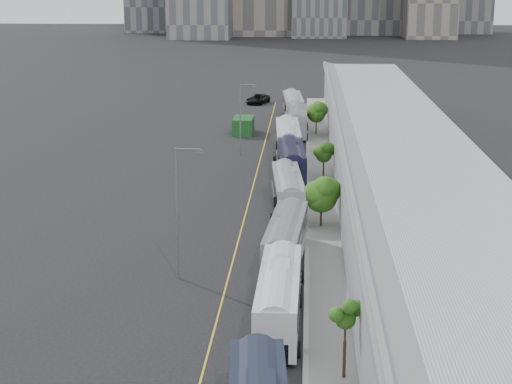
# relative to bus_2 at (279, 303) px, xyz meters

# --- Properties ---
(sidewalk) EXTENTS (10.00, 170.00, 0.12)m
(sidewalk) POSITION_rel_bus_2_xyz_m (6.53, 19.37, -1.48)
(sidewalk) COLOR gray
(sidewalk) RESTS_ON ground
(lane_line) EXTENTS (0.12, 160.00, 0.02)m
(lane_line) POSITION_rel_bus_2_xyz_m (-3.97, 19.37, -1.53)
(lane_line) COLOR gold
(lane_line) RESTS_ON ground
(depot) EXTENTS (12.45, 160.40, 7.20)m
(depot) POSITION_rel_bus_2_xyz_m (10.53, 19.37, 1.97)
(depot) COLOR gray
(depot) RESTS_ON ground
(bus_2) EXTENTS (2.80, 12.52, 3.65)m
(bus_2) POSITION_rel_bus_2_xyz_m (0.00, 0.00, 0.00)
(bus_2) COLOR silver
(bus_2) RESTS_ON ground
(bus_3) EXTENTS (3.31, 12.40, 3.58)m
(bus_3) POSITION_rel_bus_2_xyz_m (0.11, 12.37, -0.03)
(bus_3) COLOR slate
(bus_3) RESTS_ON ground
(bus_4) EXTENTS (3.49, 12.74, 3.68)m
(bus_4) POSITION_rel_bus_2_xyz_m (-0.12, 27.34, 0.01)
(bus_4) COLOR #96989F
(bus_4) RESTS_ON ground
(bus_5) EXTENTS (3.52, 13.65, 3.95)m
(bus_5) POSITION_rel_bus_2_xyz_m (-0.09, 40.58, 0.13)
(bus_5) COLOR black
(bus_5) RESTS_ON ground
(bus_6) EXTENTS (3.46, 14.07, 4.08)m
(bus_6) POSITION_rel_bus_2_xyz_m (-0.72, 52.43, 0.18)
(bus_6) COLOR white
(bus_6) RESTS_ON ground
(bus_7) EXTENTS (2.87, 12.85, 3.75)m
(bus_7) POSITION_rel_bus_2_xyz_m (0.30, 67.73, 0.04)
(bus_7) COLOR gray
(bus_7) RESTS_ON ground
(bus_8) EXTENTS (3.54, 13.54, 3.92)m
(bus_8) POSITION_rel_bus_2_xyz_m (-0.62, 81.41, 0.11)
(bus_8) COLOR silver
(bus_8) RESTS_ON ground
(tree_1) EXTENTS (1.14, 1.14, 4.24)m
(tree_1) POSITION_rel_bus_2_xyz_m (3.77, -7.14, 1.99)
(tree_1) COLOR black
(tree_1) RESTS_ON ground
(tree_2) EXTENTS (2.84, 2.84, 4.59)m
(tree_2) POSITION_rel_bus_2_xyz_m (2.91, 22.19, 1.62)
(tree_2) COLOR black
(tree_2) RESTS_ON ground
(tree_3) EXTENTS (1.79, 1.79, 3.79)m
(tree_3) POSITION_rel_bus_2_xyz_m (3.44, 41.12, 1.33)
(tree_3) COLOR black
(tree_3) RESTS_ON ground
(tree_4) EXTENTS (2.52, 2.52, 4.65)m
(tree_4) POSITION_rel_bus_2_xyz_m (2.84, 67.51, 1.84)
(tree_4) COLOR black
(tree_4) RESTS_ON ground
(street_lamp_near) EXTENTS (2.04, 0.22, 9.63)m
(street_lamp_near) POSITION_rel_bus_2_xyz_m (-7.43, 8.31, 3.97)
(street_lamp_near) COLOR #59595E
(street_lamp_near) RESTS_ON ground
(street_lamp_far) EXTENTS (2.04, 0.22, 8.77)m
(street_lamp_far) POSITION_rel_bus_2_xyz_m (-6.35, 52.84, 3.53)
(street_lamp_far) COLOR #59595E
(street_lamp_far) RESTS_ON ground
(shipping_container) EXTENTS (2.76, 5.57, 2.29)m
(shipping_container) POSITION_rel_bus_2_xyz_m (-7.29, 68.00, -0.39)
(shipping_container) COLOR #144118
(shipping_container) RESTS_ON ground
(suv) EXTENTS (4.35, 6.42, 1.63)m
(suv) POSITION_rel_bus_2_xyz_m (-6.99, 97.75, -0.72)
(suv) COLOR black
(suv) RESTS_ON ground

